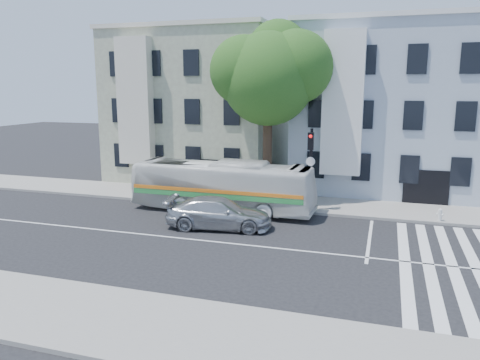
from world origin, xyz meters
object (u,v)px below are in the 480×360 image
at_px(sedan, 219,213).
at_px(traffic_signal, 311,159).
at_px(bus, 222,186).
at_px(fire_hydrant, 440,215).

relative_size(sedan, traffic_signal, 1.12).
relative_size(bus, sedan, 1.98).
bearing_deg(bus, sedan, -162.15).
relative_size(traffic_signal, fire_hydrant, 7.18).
distance_m(bus, traffic_signal, 5.22).
bearing_deg(fire_hydrant, bus, -174.62).
height_order(sedan, traffic_signal, traffic_signal).
relative_size(bus, fire_hydrant, 15.85).
height_order(traffic_signal, fire_hydrant, traffic_signal).
bearing_deg(fire_hydrant, traffic_signal, 179.20).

